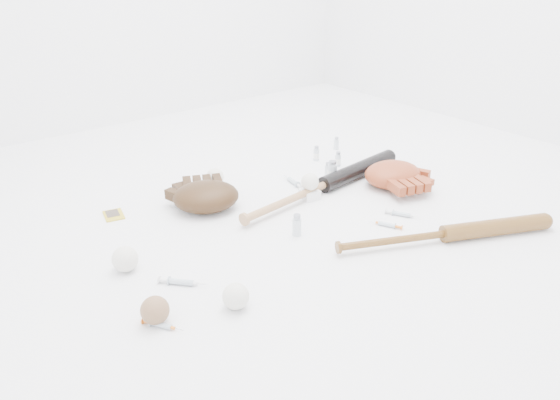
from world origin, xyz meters
TOP-DOWN VIEW (x-y plane):
  - bat_dark at (0.22, 0.12)m, footprint 0.93×0.17m
  - bat_wood at (0.26, -0.43)m, footprint 0.76×0.39m
  - glove_dark at (-0.24, 0.28)m, footprint 0.39×0.39m
  - glove_tan at (0.48, -0.01)m, footprint 0.36×0.36m
  - trading_card at (-0.53, 0.45)m, footprint 0.09×0.11m
  - pedestal at (0.13, 0.11)m, footprint 0.07×0.07m
  - baseball_on_pedestal at (0.13, 0.11)m, footprint 0.07×0.07m
  - baseball_left at (-0.65, 0.07)m, footprint 0.08×0.08m
  - baseball_upper at (-0.09, 0.45)m, footprint 0.07×0.07m
  - baseball_mid at (-0.50, -0.29)m, footprint 0.07×0.07m
  - baseball_aged at (-0.70, -0.21)m, footprint 0.08×0.08m
  - syringe_0 at (-0.70, -0.24)m, footprint 0.09×0.12m
  - syringe_1 at (0.19, -0.24)m, footprint 0.08×0.13m
  - syringe_2 at (0.17, 0.26)m, footprint 0.06×0.16m
  - syringe_3 at (0.29, -0.22)m, footprint 0.09×0.14m
  - syringe_4 at (0.34, 0.15)m, footprint 0.15×0.10m
  - syringe_5 at (-0.56, -0.10)m, footprint 0.13×0.14m
  - vial_0 at (0.46, 0.29)m, footprint 0.03×0.03m
  - vial_1 at (0.60, 0.45)m, footprint 0.02×0.02m
  - vial_2 at (0.32, 0.21)m, footprint 0.03×0.03m
  - vial_3 at (0.31, 0.17)m, footprint 0.04×0.04m
  - vial_4 at (-0.10, -0.08)m, footprint 0.03×0.03m
  - vial_5 at (0.43, 0.40)m, footprint 0.03×0.03m

SIDE VIEW (x-z plane):
  - trading_card at x=-0.53m, z-range 0.00..0.01m
  - syringe_1 at x=0.19m, z-range 0.00..0.02m
  - syringe_0 at x=-0.70m, z-range 0.00..0.02m
  - syringe_3 at x=0.29m, z-range 0.00..0.02m
  - syringe_4 at x=0.34m, z-range 0.00..0.02m
  - syringe_2 at x=0.17m, z-range 0.00..0.02m
  - syringe_5 at x=-0.56m, z-range 0.00..0.02m
  - pedestal at x=0.13m, z-range 0.00..0.04m
  - bat_wood at x=0.26m, z-range 0.00..0.06m
  - vial_1 at x=0.60m, z-range 0.00..0.06m
  - vial_0 at x=0.46m, z-range 0.00..0.07m
  - bat_dark at x=0.22m, z-range 0.00..0.07m
  - vial_5 at x=0.43m, z-range 0.00..0.07m
  - vial_2 at x=0.32m, z-range 0.00..0.07m
  - baseball_upper at x=-0.09m, z-range 0.00..0.07m
  - baseball_mid at x=-0.50m, z-range 0.00..0.07m
  - baseball_aged at x=-0.70m, z-range 0.00..0.08m
  - vial_4 at x=-0.10m, z-range 0.00..0.08m
  - baseball_left at x=-0.65m, z-range 0.00..0.08m
  - vial_3 at x=0.31m, z-range 0.00..0.09m
  - glove_tan at x=0.48m, z-range 0.00..0.10m
  - glove_dark at x=-0.24m, z-range 0.00..0.11m
  - baseball_on_pedestal at x=0.13m, z-range 0.04..0.11m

